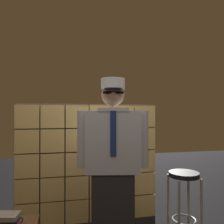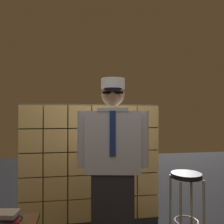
{
  "view_description": "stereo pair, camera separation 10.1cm",
  "coord_description": "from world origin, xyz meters",
  "px_view_note": "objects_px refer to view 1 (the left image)",
  "views": [
    {
      "loc": [
        -0.3,
        -1.69,
        1.44
      ],
      "look_at": [
        0.15,
        0.49,
        1.46
      ],
      "focal_mm": 35.98,
      "sensor_mm": 36.0,
      "label": 1
    },
    {
      "loc": [
        -0.2,
        -1.71,
        1.44
      ],
      "look_at": [
        0.15,
        0.49,
        1.46
      ],
      "focal_mm": 35.98,
      "sensor_mm": 36.0,
      "label": 2
    }
  ],
  "objects_px": {
    "book_stack": "(6,222)",
    "coffee_mug": "(13,221)",
    "standing_person": "(113,165)",
    "bar_stool": "(184,189)"
  },
  "relations": [
    {
      "from": "bar_stool",
      "to": "book_stack",
      "type": "xyz_separation_m",
      "value": [
        -1.77,
        -0.48,
        0.03
      ]
    },
    {
      "from": "bar_stool",
      "to": "coffee_mug",
      "type": "bearing_deg",
      "value": -166.1
    },
    {
      "from": "book_stack",
      "to": "coffee_mug",
      "type": "bearing_deg",
      "value": 55.82
    },
    {
      "from": "standing_person",
      "to": "bar_stool",
      "type": "distance_m",
      "value": 0.95
    },
    {
      "from": "book_stack",
      "to": "coffee_mug",
      "type": "xyz_separation_m",
      "value": [
        0.03,
        0.05,
        -0.02
      ]
    },
    {
      "from": "standing_person",
      "to": "book_stack",
      "type": "relative_size",
      "value": 7.69
    },
    {
      "from": "book_stack",
      "to": "coffee_mug",
      "type": "height_order",
      "value": "book_stack"
    },
    {
      "from": "standing_person",
      "to": "book_stack",
      "type": "distance_m",
      "value": 1.02
    },
    {
      "from": "standing_person",
      "to": "coffee_mug",
      "type": "height_order",
      "value": "standing_person"
    },
    {
      "from": "bar_stool",
      "to": "coffee_mug",
      "type": "relative_size",
      "value": 6.12
    }
  ]
}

